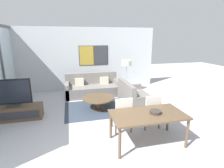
{
  "coord_description": "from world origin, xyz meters",
  "views": [
    {
      "loc": [
        -0.63,
        -2.44,
        2.36
      ],
      "look_at": [
        0.63,
        2.65,
        0.95
      ],
      "focal_mm": 28.0,
      "sensor_mm": 36.0,
      "label": 1
    }
  ],
  "objects_px": {
    "sofa_side": "(134,99)",
    "floor_lamp": "(127,65)",
    "sofa_main": "(92,88)",
    "tv_console": "(15,113)",
    "dining_chair_centre": "(151,109)",
    "coffee_table": "(99,100)",
    "dining_table": "(148,117)",
    "television": "(12,93)",
    "fruit_bowl": "(156,112)",
    "dining_chair_left": "(122,112)"
  },
  "relations": [
    {
      "from": "dining_table",
      "to": "sofa_main",
      "type": "bearing_deg",
      "value": 101.16
    },
    {
      "from": "television",
      "to": "sofa_main",
      "type": "height_order",
      "value": "television"
    },
    {
      "from": "sofa_side",
      "to": "floor_lamp",
      "type": "bearing_deg",
      "value": -8.46
    },
    {
      "from": "sofa_side",
      "to": "dining_table",
      "type": "height_order",
      "value": "sofa_side"
    },
    {
      "from": "television",
      "to": "dining_table",
      "type": "relative_size",
      "value": 0.62
    },
    {
      "from": "dining_chair_centre",
      "to": "fruit_bowl",
      "type": "height_order",
      "value": "dining_chair_centre"
    },
    {
      "from": "coffee_table",
      "to": "floor_lamp",
      "type": "relative_size",
      "value": 0.75
    },
    {
      "from": "dining_chair_centre",
      "to": "sofa_main",
      "type": "bearing_deg",
      "value": 110.04
    },
    {
      "from": "sofa_main",
      "to": "dining_chair_left",
      "type": "distance_m",
      "value": 3.16
    },
    {
      "from": "sofa_side",
      "to": "dining_table",
      "type": "xyz_separation_m",
      "value": [
        -0.5,
        -2.14,
        0.37
      ]
    },
    {
      "from": "coffee_table",
      "to": "fruit_bowl",
      "type": "relative_size",
      "value": 4.17
    },
    {
      "from": "dining_table",
      "to": "dining_chair_left",
      "type": "relative_size",
      "value": 1.76
    },
    {
      "from": "floor_lamp",
      "to": "coffee_table",
      "type": "bearing_deg",
      "value": -134.62
    },
    {
      "from": "television",
      "to": "dining_chair_centre",
      "type": "relative_size",
      "value": 1.09
    },
    {
      "from": "dining_table",
      "to": "floor_lamp",
      "type": "height_order",
      "value": "floor_lamp"
    },
    {
      "from": "coffee_table",
      "to": "dining_chair_centre",
      "type": "height_order",
      "value": "dining_chair_centre"
    },
    {
      "from": "fruit_bowl",
      "to": "floor_lamp",
      "type": "bearing_deg",
      "value": 81.42
    },
    {
      "from": "dining_table",
      "to": "tv_console",
      "type": "bearing_deg",
      "value": 148.28
    },
    {
      "from": "tv_console",
      "to": "sofa_side",
      "type": "height_order",
      "value": "sofa_side"
    },
    {
      "from": "sofa_main",
      "to": "floor_lamp",
      "type": "relative_size",
      "value": 1.54
    },
    {
      "from": "tv_console",
      "to": "dining_table",
      "type": "height_order",
      "value": "dining_table"
    },
    {
      "from": "tv_console",
      "to": "dining_table",
      "type": "distance_m",
      "value": 3.85
    },
    {
      "from": "sofa_side",
      "to": "dining_chair_centre",
      "type": "distance_m",
      "value": 1.52
    },
    {
      "from": "dining_chair_left",
      "to": "floor_lamp",
      "type": "bearing_deg",
      "value": 70.0
    },
    {
      "from": "dining_chair_left",
      "to": "floor_lamp",
      "type": "relative_size",
      "value": 0.65
    },
    {
      "from": "tv_console",
      "to": "sofa_side",
      "type": "xyz_separation_m",
      "value": [
        3.75,
        0.13,
        0.07
      ]
    },
    {
      "from": "dining_table",
      "to": "dining_chair_centre",
      "type": "relative_size",
      "value": 1.76
    },
    {
      "from": "sofa_side",
      "to": "dining_chair_left",
      "type": "height_order",
      "value": "dining_chair_left"
    },
    {
      "from": "tv_console",
      "to": "floor_lamp",
      "type": "height_order",
      "value": "floor_lamp"
    },
    {
      "from": "dining_table",
      "to": "fruit_bowl",
      "type": "xyz_separation_m",
      "value": [
        0.17,
        -0.03,
        0.11
      ]
    },
    {
      "from": "dining_chair_centre",
      "to": "fruit_bowl",
      "type": "xyz_separation_m",
      "value": [
        -0.23,
        -0.67,
        0.23
      ]
    },
    {
      "from": "sofa_main",
      "to": "dining_chair_left",
      "type": "height_order",
      "value": "dining_chair_left"
    },
    {
      "from": "television",
      "to": "sofa_side",
      "type": "height_order",
      "value": "television"
    },
    {
      "from": "dining_table",
      "to": "dining_chair_left",
      "type": "distance_m",
      "value": 0.75
    },
    {
      "from": "sofa_main",
      "to": "floor_lamp",
      "type": "height_order",
      "value": "floor_lamp"
    },
    {
      "from": "coffee_table",
      "to": "dining_chair_centre",
      "type": "relative_size",
      "value": 1.15
    },
    {
      "from": "dining_table",
      "to": "dining_chair_left",
      "type": "height_order",
      "value": "dining_chair_left"
    },
    {
      "from": "dining_chair_left",
      "to": "dining_chair_centre",
      "type": "xyz_separation_m",
      "value": [
        0.79,
        0.01,
        0.0
      ]
    },
    {
      "from": "television",
      "to": "coffee_table",
      "type": "relative_size",
      "value": 0.95
    },
    {
      "from": "coffee_table",
      "to": "dining_chair_centre",
      "type": "distance_m",
      "value": 1.97
    },
    {
      "from": "tv_console",
      "to": "dining_chair_centre",
      "type": "distance_m",
      "value": 3.92
    },
    {
      "from": "dining_chair_left",
      "to": "floor_lamp",
      "type": "height_order",
      "value": "floor_lamp"
    },
    {
      "from": "sofa_side",
      "to": "coffee_table",
      "type": "bearing_deg",
      "value": 85.76
    },
    {
      "from": "dining_chair_centre",
      "to": "tv_console",
      "type": "bearing_deg",
      "value": 159.39
    },
    {
      "from": "sofa_main",
      "to": "fruit_bowl",
      "type": "xyz_separation_m",
      "value": [
        0.91,
        -3.78,
        0.48
      ]
    },
    {
      "from": "television",
      "to": "coffee_table",
      "type": "height_order",
      "value": "television"
    },
    {
      "from": "television",
      "to": "floor_lamp",
      "type": "relative_size",
      "value": 0.72
    },
    {
      "from": "dining_chair_centre",
      "to": "coffee_table",
      "type": "bearing_deg",
      "value": 125.5
    },
    {
      "from": "tv_console",
      "to": "coffee_table",
      "type": "height_order",
      "value": "tv_console"
    },
    {
      "from": "coffee_table",
      "to": "floor_lamp",
      "type": "height_order",
      "value": "floor_lamp"
    }
  ]
}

